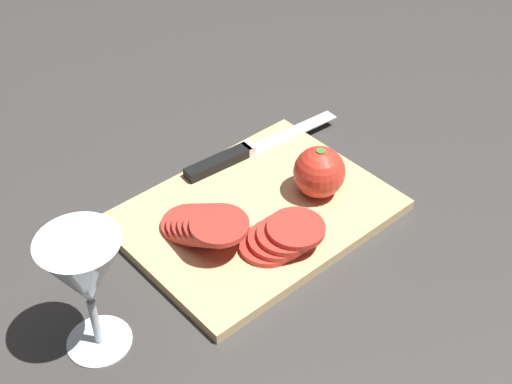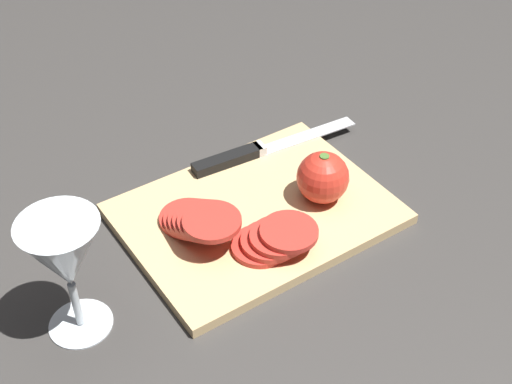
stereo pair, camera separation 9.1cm
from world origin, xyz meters
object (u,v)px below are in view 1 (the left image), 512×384
(wine_glass, at_px, (87,278))
(whole_tomato, at_px, (319,172))
(tomato_slice_stack_far, at_px, (282,237))
(knife, at_px, (234,156))
(tomato_slice_stack_near, at_px, (204,225))

(wine_glass, height_order, whole_tomato, wine_glass)
(tomato_slice_stack_far, bearing_deg, knife, 68.32)
(tomato_slice_stack_near, distance_m, tomato_slice_stack_far, 0.10)
(knife, xyz_separation_m, tomato_slice_stack_far, (-0.07, -0.17, 0.01))
(whole_tomato, distance_m, knife, 0.14)
(wine_glass, distance_m, knife, 0.35)
(tomato_slice_stack_near, bearing_deg, wine_glass, -166.45)
(knife, distance_m, tomato_slice_stack_far, 0.18)
(whole_tomato, xyz_separation_m, knife, (-0.04, 0.13, -0.03))
(wine_glass, height_order, tomato_slice_stack_far, wine_glass)
(wine_glass, xyz_separation_m, tomato_slice_stack_near, (0.18, 0.04, -0.07))
(wine_glass, distance_m, whole_tomato, 0.35)
(knife, bearing_deg, wine_glass, -151.15)
(wine_glass, distance_m, tomato_slice_stack_far, 0.26)
(knife, bearing_deg, tomato_slice_stack_far, -107.21)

